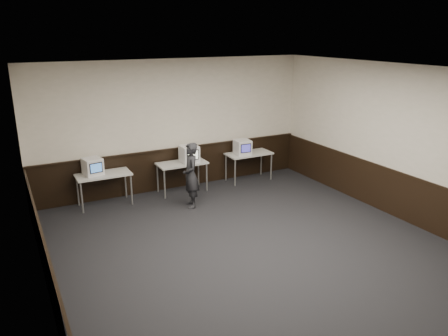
% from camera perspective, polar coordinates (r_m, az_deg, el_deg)
% --- Properties ---
extents(floor, '(8.00, 8.00, 0.00)m').
position_cam_1_polar(floor, '(7.98, 4.64, -11.11)').
color(floor, black).
rests_on(floor, ground).
extents(ceiling, '(8.00, 8.00, 0.00)m').
position_cam_1_polar(ceiling, '(7.04, 5.29, 12.41)').
color(ceiling, white).
rests_on(ceiling, back_wall).
extents(back_wall, '(7.00, 0.00, 7.00)m').
position_cam_1_polar(back_wall, '(10.83, -6.47, 5.57)').
color(back_wall, beige).
rests_on(back_wall, ground).
extents(left_wall, '(0.00, 8.00, 8.00)m').
position_cam_1_polar(left_wall, '(6.31, -23.11, -4.53)').
color(left_wall, beige).
rests_on(left_wall, ground).
extents(right_wall, '(0.00, 8.00, 8.00)m').
position_cam_1_polar(right_wall, '(9.64, 22.84, 2.81)').
color(right_wall, beige).
rests_on(right_wall, ground).
extents(wainscot_back, '(6.98, 0.04, 1.00)m').
position_cam_1_polar(wainscot_back, '(11.09, -6.24, -0.02)').
color(wainscot_back, black).
rests_on(wainscot_back, back_wall).
extents(wainscot_left, '(0.04, 7.98, 1.00)m').
position_cam_1_polar(wainscot_left, '(6.78, -21.82, -13.18)').
color(wainscot_left, black).
rests_on(wainscot_left, left_wall).
extents(wainscot_right, '(0.04, 7.98, 1.00)m').
position_cam_1_polar(wainscot_right, '(9.94, 22.03, -3.34)').
color(wainscot_right, black).
rests_on(wainscot_right, right_wall).
extents(wainscot_rail, '(6.98, 0.06, 0.04)m').
position_cam_1_polar(wainscot_rail, '(10.93, -6.29, 2.55)').
color(wainscot_rail, black).
rests_on(wainscot_rail, wainscot_back).
extents(desk_left, '(1.20, 0.60, 0.75)m').
position_cam_1_polar(desk_left, '(10.18, -15.47, -1.11)').
color(desk_left, beige).
rests_on(desk_left, ground).
extents(desk_center, '(1.20, 0.60, 0.75)m').
position_cam_1_polar(desk_center, '(10.70, -5.53, 0.35)').
color(desk_center, beige).
rests_on(desk_center, ground).
extents(desk_right, '(1.20, 0.60, 0.75)m').
position_cam_1_polar(desk_right, '(11.51, 3.26, 1.64)').
color(desk_right, beige).
rests_on(desk_right, ground).
extents(emac_left, '(0.45, 0.47, 0.38)m').
position_cam_1_polar(emac_left, '(10.09, -16.78, 0.18)').
color(emac_left, white).
rests_on(emac_left, desk_left).
extents(emac_center, '(0.41, 0.44, 0.41)m').
position_cam_1_polar(emac_center, '(10.66, -4.56, 1.86)').
color(emac_center, white).
rests_on(emac_center, desk_center).
extents(emac_right, '(0.41, 0.44, 0.38)m').
position_cam_1_polar(emac_right, '(11.30, 2.44, 2.74)').
color(emac_right, white).
rests_on(emac_right, desk_right).
extents(person, '(0.45, 0.60, 1.48)m').
position_cam_1_polar(person, '(9.74, -4.35, -0.97)').
color(person, '#222227').
rests_on(person, ground).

